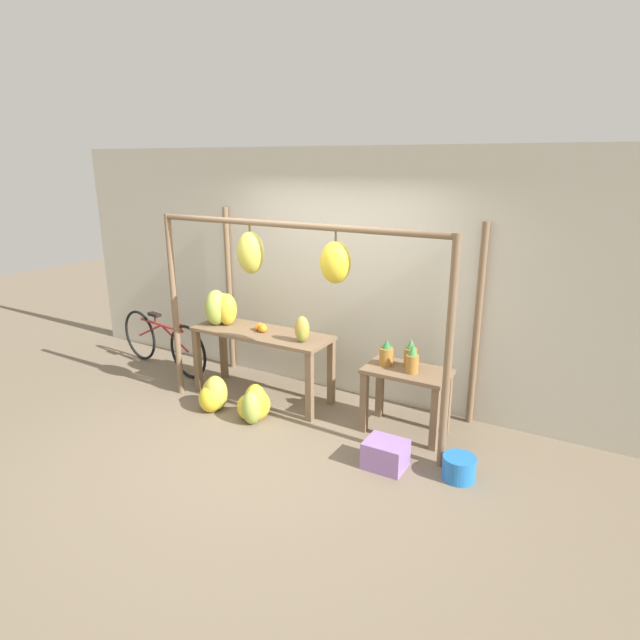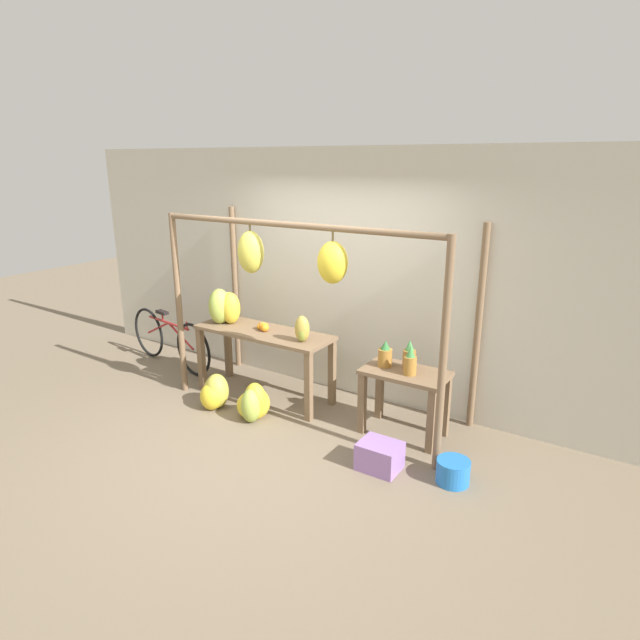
% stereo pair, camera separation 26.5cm
% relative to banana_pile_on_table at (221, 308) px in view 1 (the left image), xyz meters
% --- Properties ---
extents(ground_plane, '(20.00, 20.00, 0.00)m').
position_rel_banana_pile_on_table_xyz_m(ground_plane, '(1.24, -0.93, -1.00)').
color(ground_plane, '#756651').
extents(shop_wall_back, '(8.00, 0.08, 2.80)m').
position_rel_banana_pile_on_table_xyz_m(shop_wall_back, '(1.24, 0.66, 0.40)').
color(shop_wall_back, beige).
rests_on(shop_wall_back, ground_plane).
extents(stall_awning, '(3.23, 1.13, 2.10)m').
position_rel_banana_pile_on_table_xyz_m(stall_awning, '(1.24, -0.22, 0.54)').
color(stall_awning, brown).
rests_on(stall_awning, ground_plane).
extents(display_table_main, '(1.64, 0.57, 0.80)m').
position_rel_banana_pile_on_table_xyz_m(display_table_main, '(0.58, -0.01, -0.33)').
color(display_table_main, brown).
rests_on(display_table_main, ground_plane).
extents(display_table_side, '(0.83, 0.49, 0.68)m').
position_rel_banana_pile_on_table_xyz_m(display_table_side, '(2.30, 0.03, -0.48)').
color(display_table_side, brown).
rests_on(display_table_side, ground_plane).
extents(banana_pile_on_table, '(0.42, 0.45, 0.42)m').
position_rel_banana_pile_on_table_xyz_m(banana_pile_on_table, '(0.00, 0.00, 0.00)').
color(banana_pile_on_table, gold).
rests_on(banana_pile_on_table, display_table_main).
extents(orange_pile, '(0.18, 0.16, 0.09)m').
position_rel_banana_pile_on_table_xyz_m(orange_pile, '(0.56, -0.00, -0.15)').
color(orange_pile, orange).
rests_on(orange_pile, display_table_main).
extents(pineapple_cluster, '(0.43, 0.26, 0.30)m').
position_rel_banana_pile_on_table_xyz_m(pineapple_cluster, '(2.24, 0.04, -0.19)').
color(pineapple_cluster, '#A3702D').
rests_on(pineapple_cluster, display_table_side).
extents(banana_pile_ground_left, '(0.40, 0.40, 0.39)m').
position_rel_banana_pile_on_table_xyz_m(banana_pile_ground_left, '(0.29, -0.54, -0.82)').
color(banana_pile_ground_left, gold).
rests_on(banana_pile_ground_left, ground_plane).
extents(banana_pile_ground_right, '(0.42, 0.42, 0.41)m').
position_rel_banana_pile_on_table_xyz_m(banana_pile_ground_right, '(0.83, -0.54, -0.82)').
color(banana_pile_ground_right, yellow).
rests_on(banana_pile_ground_right, ground_plane).
extents(fruit_crate_white, '(0.37, 0.30, 0.25)m').
position_rel_banana_pile_on_table_xyz_m(fruit_crate_white, '(2.39, -0.68, -0.87)').
color(fruit_crate_white, '#9970B7').
rests_on(fruit_crate_white, ground_plane).
extents(blue_bucket, '(0.29, 0.29, 0.21)m').
position_rel_banana_pile_on_table_xyz_m(blue_bucket, '(3.02, -0.53, -0.89)').
color(blue_bucket, blue).
rests_on(blue_bucket, ground_plane).
extents(parked_bicycle, '(1.73, 0.31, 0.73)m').
position_rel_banana_pile_on_table_xyz_m(parked_bicycle, '(-1.10, 0.08, -0.63)').
color(parked_bicycle, black).
rests_on(parked_bicycle, ground_plane).
extents(papaya_pile, '(0.20, 0.19, 0.29)m').
position_rel_banana_pile_on_table_xyz_m(papaya_pile, '(1.16, -0.09, -0.06)').
color(papaya_pile, '#B2993D').
rests_on(papaya_pile, display_table_main).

